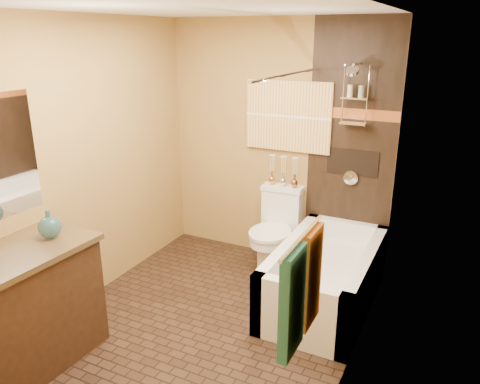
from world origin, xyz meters
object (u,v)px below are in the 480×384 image
Objects in this scene: toilet at (275,229)px; bathtub at (325,281)px; sunset_painting at (288,116)px; vanity at (25,308)px.

bathtub is at bearing -37.49° from toilet.
toilet is at bearing -90.00° from sunset_painting.
sunset_painting is at bearing 86.21° from toilet.
vanity is at bearing -119.24° from toilet.
vanity is at bearing -134.58° from bathtub.
toilet is at bearing 146.29° from bathtub.
toilet reaches higher than bathtub.
sunset_painting is 0.60× the size of bathtub.
sunset_painting is at bearing 133.02° from bathtub.
bathtub is at bearing -46.98° from sunset_painting.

